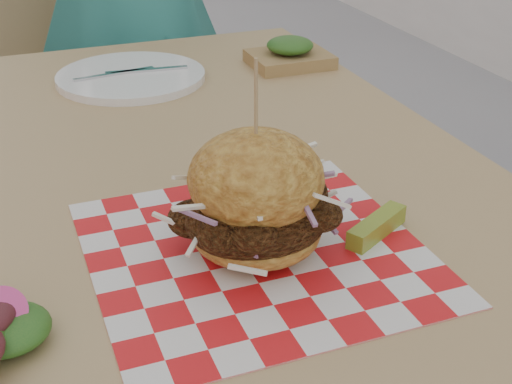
% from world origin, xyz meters
% --- Properties ---
extents(patio_table, '(0.80, 1.20, 0.75)m').
position_xyz_m(patio_table, '(-0.18, -0.11, 0.67)').
color(patio_table, tan).
rests_on(patio_table, ground).
extents(patio_chair, '(0.48, 0.49, 0.95)m').
position_xyz_m(patio_chair, '(-0.17, 0.97, 0.55)').
color(patio_chair, tan).
rests_on(patio_chair, ground).
extents(paper_liner, '(0.36, 0.36, 0.00)m').
position_xyz_m(paper_liner, '(-0.18, -0.37, 0.75)').
color(paper_liner, red).
rests_on(paper_liner, patio_table).
extents(sandwich, '(0.19, 0.19, 0.22)m').
position_xyz_m(sandwich, '(-0.18, -0.37, 0.81)').
color(sandwich, gold).
rests_on(sandwich, paper_liner).
extents(pickle_spear, '(0.09, 0.07, 0.02)m').
position_xyz_m(pickle_spear, '(-0.04, -0.39, 0.76)').
color(pickle_spear, olive).
rests_on(pickle_spear, paper_liner).
extents(place_setting, '(0.27, 0.27, 0.02)m').
position_xyz_m(place_setting, '(-0.18, 0.25, 0.76)').
color(place_setting, white).
rests_on(place_setting, patio_table).
extents(kraft_tray, '(0.15, 0.12, 0.06)m').
position_xyz_m(kraft_tray, '(0.12, 0.23, 0.77)').
color(kraft_tray, olive).
rests_on(kraft_tray, patio_table).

